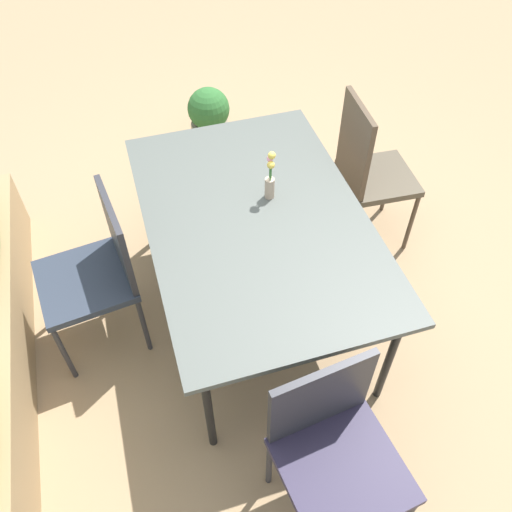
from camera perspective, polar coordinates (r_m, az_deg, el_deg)
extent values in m
plane|color=#9E7F5B|center=(3.28, 0.64, -4.38)|extent=(12.00, 12.00, 0.00)
cube|color=#4C514C|center=(2.68, 0.00, 3.83)|extent=(1.65, 1.08, 0.03)
cube|color=black|center=(2.70, 0.00, 3.43)|extent=(1.62, 1.06, 0.02)
cylinder|color=black|center=(2.70, 13.98, -10.60)|extent=(0.04, 0.04, 0.72)
cylinder|color=black|center=(3.55, 3.49, 9.06)|extent=(0.04, 0.04, 0.72)
cylinder|color=black|center=(2.51, -5.07, -16.02)|extent=(0.04, 0.04, 0.72)
cylinder|color=black|center=(3.41, -10.91, 6.11)|extent=(0.04, 0.04, 0.72)
cube|color=#2B253D|center=(2.33, 9.15, -21.56)|extent=(0.53, 0.53, 0.04)
cube|color=#2D2D33|center=(2.19, 6.90, -14.76)|extent=(0.08, 0.45, 0.42)
cylinder|color=#2D2D33|center=(2.66, 10.32, -17.33)|extent=(0.03, 0.03, 0.44)
cylinder|color=#2D2D33|center=(2.56, 1.42, -21.19)|extent=(0.03, 0.03, 0.44)
cube|color=#4C4233|center=(3.38, 12.88, 8.13)|extent=(0.44, 0.44, 0.04)
cube|color=#4C3D2D|center=(3.14, 10.45, 11.46)|extent=(0.40, 0.05, 0.53)
cylinder|color=#4C3D2D|center=(3.74, 13.82, 7.49)|extent=(0.03, 0.03, 0.47)
cylinder|color=#4C3D2D|center=(3.50, 16.18, 3.46)|extent=(0.03, 0.03, 0.47)
cylinder|color=#4C3D2D|center=(3.60, 8.34, 6.70)|extent=(0.03, 0.03, 0.47)
cylinder|color=#4C3D2D|center=(3.36, 10.44, 2.47)|extent=(0.03, 0.03, 0.47)
cube|color=#2A323F|center=(2.88, -17.76, -2.57)|extent=(0.52, 0.52, 0.04)
cube|color=#2D2D33|center=(2.71, -14.57, 1.98)|extent=(0.44, 0.09, 0.45)
cylinder|color=#2D2D33|center=(2.96, -19.73, -9.71)|extent=(0.03, 0.03, 0.46)
cylinder|color=#2D2D33|center=(3.22, -21.14, -3.74)|extent=(0.03, 0.03, 0.46)
cylinder|color=#2D2D33|center=(2.94, -11.85, -7.17)|extent=(0.03, 0.03, 0.46)
cylinder|color=#2D2D33|center=(3.21, -13.97, -1.40)|extent=(0.03, 0.03, 0.46)
cylinder|color=tan|center=(2.74, 1.46, 7.26)|extent=(0.05, 0.05, 0.12)
cylinder|color=#387233|center=(2.68, 1.57, 8.52)|extent=(0.01, 0.01, 0.14)
sphere|color=#EFCC4C|center=(2.63, 1.60, 9.66)|extent=(0.04, 0.04, 0.04)
cylinder|color=#387233|center=(2.68, 1.52, 8.59)|extent=(0.01, 0.01, 0.14)
sphere|color=#DB4C56|center=(2.64, 1.55, 9.75)|extent=(0.03, 0.03, 0.03)
cylinder|color=#387233|center=(2.69, 1.46, 9.00)|extent=(0.01, 0.01, 0.16)
sphere|color=pink|center=(2.64, 1.50, 10.32)|extent=(0.03, 0.03, 0.03)
cylinder|color=#387233|center=(2.68, 1.65, 9.14)|extent=(0.01, 0.01, 0.18)
sphere|color=#EFCC4C|center=(2.62, 1.69, 10.66)|extent=(0.04, 0.04, 0.04)
cylinder|color=gray|center=(4.34, -4.87, 12.91)|extent=(0.29, 0.29, 0.18)
sphere|color=#2D662D|center=(4.21, -5.07, 15.35)|extent=(0.32, 0.32, 0.32)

